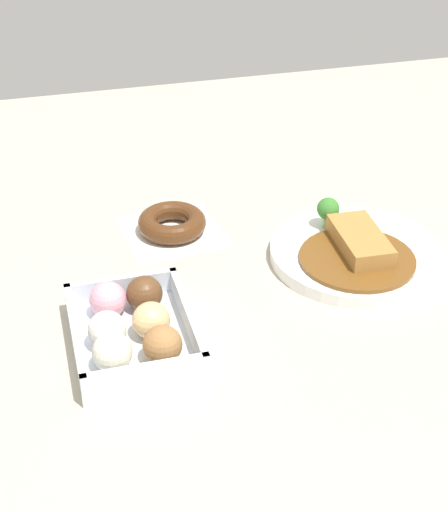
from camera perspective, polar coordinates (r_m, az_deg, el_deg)
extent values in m
plane|color=#B2A893|center=(0.99, 3.55, -3.40)|extent=(1.60, 1.60, 0.00)
cylinder|color=white|center=(1.08, 9.65, 0.17)|extent=(0.24, 0.24, 0.02)
cylinder|color=brown|center=(1.05, 9.75, -0.21)|extent=(0.16, 0.16, 0.01)
cube|color=#A87538|center=(1.06, 9.97, 1.15)|extent=(0.12, 0.06, 0.02)
cylinder|color=white|center=(1.11, 9.98, 1.78)|extent=(0.06, 0.06, 0.00)
ellipsoid|color=yellow|center=(1.11, 10.03, 2.20)|extent=(0.03, 0.03, 0.01)
cylinder|color=#8CB766|center=(1.12, 7.58, 2.56)|extent=(0.01, 0.01, 0.02)
sphere|color=#387A2D|center=(1.11, 7.66, 3.46)|extent=(0.03, 0.03, 0.03)
cube|color=silver|center=(0.92, -6.63, -6.29)|extent=(0.18, 0.14, 0.01)
cube|color=silver|center=(0.98, -7.54, -2.28)|extent=(0.01, 0.14, 0.03)
cube|color=silver|center=(0.85, -5.74, -8.72)|extent=(0.01, 0.14, 0.03)
cube|color=silver|center=(0.91, -10.85, -5.89)|extent=(0.18, 0.01, 0.03)
cube|color=silver|center=(0.92, -2.63, -4.63)|extent=(0.18, 0.01, 0.03)
sphere|color=pink|center=(0.95, -8.52, -3.20)|extent=(0.04, 0.04, 0.04)
sphere|color=silver|center=(0.90, -8.58, -5.40)|extent=(0.04, 0.04, 0.04)
sphere|color=#EFE5C6|center=(0.87, -8.20, -7.02)|extent=(0.04, 0.04, 0.04)
sphere|color=brown|center=(0.95, -5.87, -2.77)|extent=(0.04, 0.04, 0.04)
sphere|color=#DBB77A|center=(0.91, -5.37, -4.74)|extent=(0.04, 0.04, 0.04)
sphere|color=#9E6B3D|center=(0.87, -4.54, -6.51)|extent=(0.04, 0.04, 0.04)
cube|color=white|center=(1.14, -3.82, 1.81)|extent=(0.15, 0.15, 0.00)
torus|color=#4C2B14|center=(1.13, -3.84, 2.47)|extent=(0.10, 0.10, 0.03)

